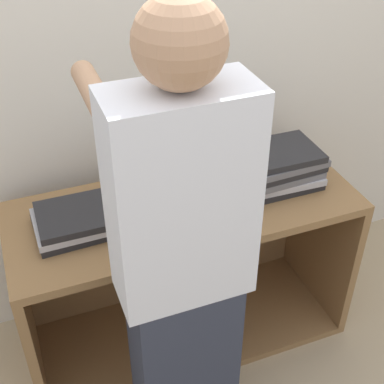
% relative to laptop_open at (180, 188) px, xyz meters
% --- Properties ---
extents(ground_plane, '(12.00, 12.00, 0.00)m').
position_rel_laptop_open_xyz_m(ground_plane, '(0.00, -0.33, -0.80)').
color(ground_plane, tan).
extents(wall_back, '(8.00, 0.05, 2.40)m').
position_rel_laptop_open_xyz_m(wall_back, '(0.00, 0.34, 0.40)').
color(wall_back, silver).
rests_on(wall_back, ground_plane).
extents(cart, '(1.40, 0.56, 0.75)m').
position_rel_laptop_open_xyz_m(cart, '(0.00, 0.02, -0.43)').
color(cart, olive).
rests_on(cart, ground_plane).
extents(laptop_open, '(0.36, 0.30, 0.25)m').
position_rel_laptop_open_xyz_m(laptop_open, '(0.00, 0.00, 0.00)').
color(laptop_open, '#B7B7BC').
rests_on(laptop_open, cart).
extents(laptop_stack_left, '(0.38, 0.25, 0.08)m').
position_rel_laptop_open_xyz_m(laptop_stack_left, '(-0.39, -0.05, -0.01)').
color(laptop_stack_left, '#232326').
rests_on(laptop_stack_left, cart).
extents(laptop_stack_right, '(0.38, 0.26, 0.16)m').
position_rel_laptop_open_xyz_m(laptop_stack_right, '(0.40, -0.05, 0.03)').
color(laptop_stack_right, '#232326').
rests_on(laptop_stack_right, cart).
extents(person, '(0.40, 0.53, 1.72)m').
position_rel_laptop_open_xyz_m(person, '(-0.18, -0.53, 0.07)').
color(person, '#2D3342').
rests_on(person, ground_plane).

